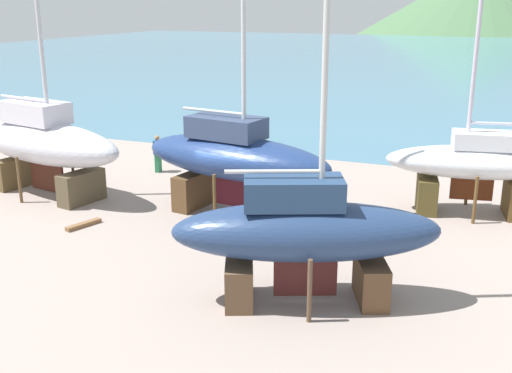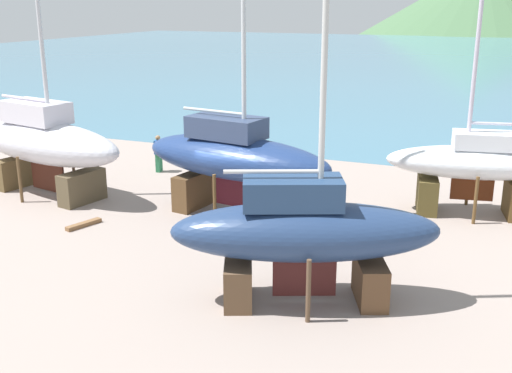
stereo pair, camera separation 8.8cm
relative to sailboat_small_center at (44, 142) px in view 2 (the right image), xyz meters
The scene contains 10 objects.
ground_plane 9.15m from the sailboat_small_center, 23.74° to the right, with size 53.18×53.18×0.00m, color gray.
sea_water 69.49m from the sailboat_small_center, 83.27° to the left, with size 159.97×118.52×0.01m, color teal.
headland_hill 155.07m from the sailboat_small_center, 87.32° to the left, with size 114.53×114.53×33.29m, color #476A45.
sailboat_small_center is the anchor object (origin of this frame).
sailboat_mid_port 16.39m from the sailboat_small_center, 13.68° to the left, with size 6.46×3.07×9.84m.
sailboat_far_slipway 13.38m from the sailboat_small_center, 21.97° to the right, with size 7.03×4.48×12.56m.
sailboat_large_starboard 8.03m from the sailboat_small_center, ahead, with size 7.70×3.55×13.44m.
worker 5.35m from the sailboat_small_center, 62.98° to the left, with size 0.29×0.46×1.69m.
barrel_tipped_right 13.73m from the sailboat_small_center, ahead, with size 0.64×0.64×0.87m, color brown.
timber_short_skew 4.94m from the sailboat_small_center, 35.24° to the right, with size 1.34×0.24×0.14m, color brown.
Camera 2 is at (8.68, -19.39, 7.46)m, focal length 43.55 mm.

